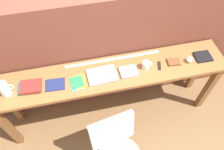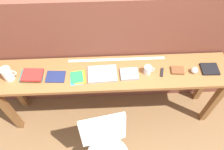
{
  "view_description": "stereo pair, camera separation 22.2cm",
  "coord_description": "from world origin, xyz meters",
  "px_view_note": "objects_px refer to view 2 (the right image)",
  "views": [
    {
      "loc": [
        -0.28,
        -1.03,
        2.69
      ],
      "look_at": [
        0.0,
        0.25,
        0.9
      ],
      "focal_mm": 35.0,
      "sensor_mm": 36.0,
      "label": 1
    },
    {
      "loc": [
        -0.06,
        -1.05,
        2.69
      ],
      "look_at": [
        0.0,
        0.25,
        0.9
      ],
      "focal_mm": 35.0,
      "sensor_mm": 36.0,
      "label": 2
    }
  ],
  "objects_px": {
    "magazine_cycling": "(56,77)",
    "leather_journal_brown": "(177,70)",
    "book_stack_leftmost": "(32,75)",
    "sports_ball_small": "(194,70)",
    "mug": "(148,70)",
    "pitcher_white": "(8,74)",
    "pamphlet_pile_colourful": "(78,77)",
    "book_repair_rightmost": "(210,69)",
    "book_open_centre": "(102,74)",
    "chair_white_moulded": "(106,148)",
    "multitool_folded": "(162,72)"
  },
  "relations": [
    {
      "from": "magazine_cycling",
      "to": "leather_journal_brown",
      "type": "height_order",
      "value": "leather_journal_brown"
    },
    {
      "from": "book_stack_leftmost",
      "to": "sports_ball_small",
      "type": "height_order",
      "value": "sports_ball_small"
    },
    {
      "from": "mug",
      "to": "leather_journal_brown",
      "type": "bearing_deg",
      "value": 0.65
    },
    {
      "from": "pitcher_white",
      "to": "pamphlet_pile_colourful",
      "type": "bearing_deg",
      "value": -2.03
    },
    {
      "from": "pitcher_white",
      "to": "sports_ball_small",
      "type": "height_order",
      "value": "pitcher_white"
    },
    {
      "from": "pitcher_white",
      "to": "book_repair_rightmost",
      "type": "relative_size",
      "value": 1.04
    },
    {
      "from": "book_open_centre",
      "to": "magazine_cycling",
      "type": "bearing_deg",
      "value": 179.44
    },
    {
      "from": "chair_white_moulded",
      "to": "book_repair_rightmost",
      "type": "height_order",
      "value": "book_repair_rightmost"
    },
    {
      "from": "pitcher_white",
      "to": "leather_journal_brown",
      "type": "height_order",
      "value": "pitcher_white"
    },
    {
      "from": "multitool_folded",
      "to": "leather_journal_brown",
      "type": "relative_size",
      "value": 0.85
    },
    {
      "from": "pamphlet_pile_colourful",
      "to": "multitool_folded",
      "type": "distance_m",
      "value": 0.87
    },
    {
      "from": "book_repair_rightmost",
      "to": "book_open_centre",
      "type": "bearing_deg",
      "value": -177.71
    },
    {
      "from": "chair_white_moulded",
      "to": "magazine_cycling",
      "type": "bearing_deg",
      "value": 127.66
    },
    {
      "from": "chair_white_moulded",
      "to": "mug",
      "type": "bearing_deg",
      "value": 54.78
    },
    {
      "from": "chair_white_moulded",
      "to": "mug",
      "type": "xyz_separation_m",
      "value": [
        0.46,
        0.65,
        0.4
      ]
    },
    {
      "from": "pitcher_white",
      "to": "mug",
      "type": "xyz_separation_m",
      "value": [
        1.4,
        0.01,
        -0.03
      ]
    },
    {
      "from": "chair_white_moulded",
      "to": "sports_ball_small",
      "type": "bearing_deg",
      "value": 33.85
    },
    {
      "from": "multitool_folded",
      "to": "sports_ball_small",
      "type": "height_order",
      "value": "sports_ball_small"
    },
    {
      "from": "pitcher_white",
      "to": "multitool_folded",
      "type": "bearing_deg",
      "value": -0.03
    },
    {
      "from": "sports_ball_small",
      "to": "pamphlet_pile_colourful",
      "type": "bearing_deg",
      "value": -179.3
    },
    {
      "from": "leather_journal_brown",
      "to": "book_stack_leftmost",
      "type": "bearing_deg",
      "value": -174.48
    },
    {
      "from": "sports_ball_small",
      "to": "book_repair_rightmost",
      "type": "xyz_separation_m",
      "value": [
        0.18,
        0.03,
        -0.02
      ]
    },
    {
      "from": "pitcher_white",
      "to": "pamphlet_pile_colourful",
      "type": "height_order",
      "value": "pitcher_white"
    },
    {
      "from": "chair_white_moulded",
      "to": "multitool_folded",
      "type": "distance_m",
      "value": 0.95
    },
    {
      "from": "mug",
      "to": "sports_ball_small",
      "type": "relative_size",
      "value": 1.61
    },
    {
      "from": "pamphlet_pile_colourful",
      "to": "mug",
      "type": "xyz_separation_m",
      "value": [
        0.72,
        0.03,
        0.04
      ]
    },
    {
      "from": "book_open_centre",
      "to": "sports_ball_small",
      "type": "bearing_deg",
      "value": -3.07
    },
    {
      "from": "chair_white_moulded",
      "to": "book_repair_rightmost",
      "type": "relative_size",
      "value": 5.05
    },
    {
      "from": "chair_white_moulded",
      "to": "leather_journal_brown",
      "type": "relative_size",
      "value": 6.86
    },
    {
      "from": "book_open_centre",
      "to": "sports_ball_small",
      "type": "relative_size",
      "value": 4.35
    },
    {
      "from": "book_open_centre",
      "to": "multitool_folded",
      "type": "relative_size",
      "value": 2.71
    },
    {
      "from": "pamphlet_pile_colourful",
      "to": "mug",
      "type": "bearing_deg",
      "value": 2.77
    },
    {
      "from": "pitcher_white",
      "to": "book_stack_leftmost",
      "type": "height_order",
      "value": "pitcher_white"
    },
    {
      "from": "chair_white_moulded",
      "to": "pamphlet_pile_colourful",
      "type": "relative_size",
      "value": 4.73
    },
    {
      "from": "chair_white_moulded",
      "to": "mug",
      "type": "relative_size",
      "value": 8.1
    },
    {
      "from": "chair_white_moulded",
      "to": "book_stack_leftmost",
      "type": "bearing_deg",
      "value": 138.12
    },
    {
      "from": "pamphlet_pile_colourful",
      "to": "sports_ball_small",
      "type": "height_order",
      "value": "sports_ball_small"
    },
    {
      "from": "magazine_cycling",
      "to": "book_repair_rightmost",
      "type": "bearing_deg",
      "value": 4.19
    },
    {
      "from": "multitool_folded",
      "to": "book_repair_rightmost",
      "type": "relative_size",
      "value": 0.62
    },
    {
      "from": "pamphlet_pile_colourful",
      "to": "sports_ball_small",
      "type": "distance_m",
      "value": 1.2
    },
    {
      "from": "pitcher_white",
      "to": "leather_journal_brown",
      "type": "xyz_separation_m",
      "value": [
        1.72,
        0.01,
        -0.07
      ]
    },
    {
      "from": "book_stack_leftmost",
      "to": "mug",
      "type": "relative_size",
      "value": 2.12
    },
    {
      "from": "pitcher_white",
      "to": "book_open_centre",
      "type": "height_order",
      "value": "pitcher_white"
    },
    {
      "from": "book_stack_leftmost",
      "to": "magazine_cycling",
      "type": "bearing_deg",
      "value": -3.96
    },
    {
      "from": "chair_white_moulded",
      "to": "multitool_folded",
      "type": "xyz_separation_m",
      "value": [
        0.61,
        0.64,
        0.36
      ]
    },
    {
      "from": "book_open_centre",
      "to": "leather_journal_brown",
      "type": "distance_m",
      "value": 0.78
    },
    {
      "from": "pitcher_white",
      "to": "book_repair_rightmost",
      "type": "distance_m",
      "value": 2.06
    },
    {
      "from": "magazine_cycling",
      "to": "chair_white_moulded",
      "type": "bearing_deg",
      "value": -48.97
    },
    {
      "from": "pitcher_white",
      "to": "book_open_centre",
      "type": "relative_size",
      "value": 0.62
    },
    {
      "from": "chair_white_moulded",
      "to": "multitool_folded",
      "type": "height_order",
      "value": "multitool_folded"
    }
  ]
}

